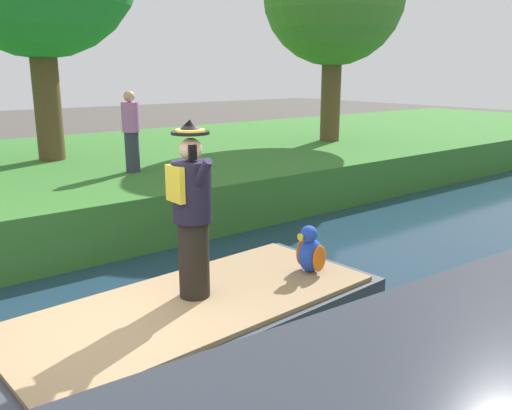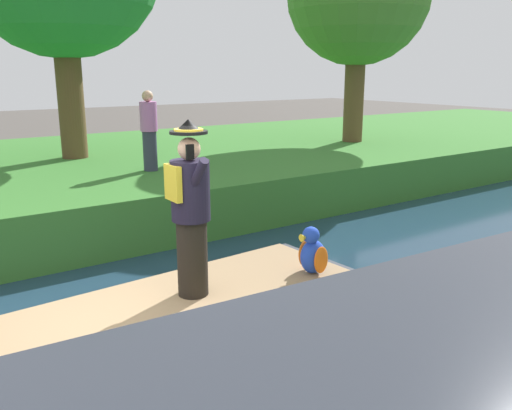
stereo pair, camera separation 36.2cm
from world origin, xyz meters
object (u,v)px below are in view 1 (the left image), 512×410
object	(u,v)px
boat	(194,328)
person_bystander	(131,131)
person_pirate	(192,211)
parrot_plush	(310,252)

from	to	relation	value
boat	person_bystander	bearing A→B (deg)	159.70
person_pirate	boat	bearing A→B (deg)	-50.76
parrot_plush	person_bystander	distance (m)	5.68
person_pirate	parrot_plush	distance (m)	1.62
person_pirate	person_bystander	bearing A→B (deg)	147.93
boat	parrot_plush	xyz separation A→B (m)	(0.15, 1.53, 0.55)
parrot_plush	person_pirate	bearing A→B (deg)	-99.88
parrot_plush	person_bystander	size ratio (longest dim) A/B	0.36
parrot_plush	person_bystander	world-z (taller)	person_bystander
boat	person_pirate	size ratio (longest dim) A/B	2.32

